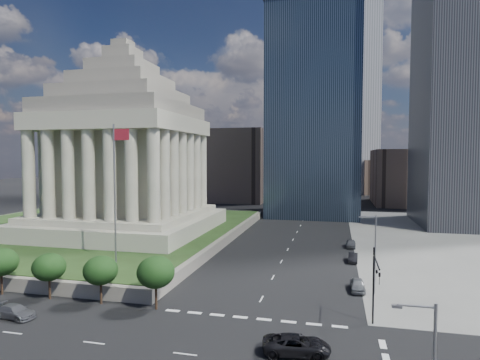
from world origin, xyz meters
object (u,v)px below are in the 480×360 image
(flagpole, at_px, (116,186))
(parked_sedan_mid, at_px, (353,258))
(parked_sedan_near, at_px, (358,285))
(pickup_truck, at_px, (297,345))
(suv_grey, at_px, (15,311))
(traffic_signal_ne, at_px, (375,279))
(parked_sedan_far, at_px, (351,244))
(street_lamp_north, at_px, (374,250))
(war_memorial, at_px, (124,137))

(flagpole, height_order, parked_sedan_mid, flagpole)
(parked_sedan_near, relative_size, parked_sedan_mid, 1.06)
(pickup_truck, xyz_separation_m, suv_grey, (-30.10, 0.87, -0.12))
(flagpole, distance_m, parked_sedan_near, 35.59)
(traffic_signal_ne, bearing_deg, parked_sedan_far, 91.52)
(traffic_signal_ne, bearing_deg, street_lamp_north, 85.81)
(flagpole, height_order, parked_sedan_near, flagpole)
(war_memorial, xyz_separation_m, street_lamp_north, (47.33, -23.00, -15.74))
(suv_grey, xyz_separation_m, parked_sedan_far, (36.13, 43.22, 0.05))
(traffic_signal_ne, bearing_deg, suv_grey, -171.51)
(flagpole, bearing_deg, pickup_truck, -31.49)
(parked_sedan_near, height_order, parked_sedan_far, parked_sedan_near)
(war_memorial, bearing_deg, traffic_signal_ne, -36.42)
(traffic_signal_ne, relative_size, parked_sedan_far, 1.82)
(street_lamp_north, xyz_separation_m, parked_sedan_mid, (-1.83, 15.63, -4.97))
(parked_sedan_near, bearing_deg, suv_grey, -155.43)
(flagpole, distance_m, street_lamp_north, 35.95)
(war_memorial, height_order, flagpole, war_memorial)
(street_lamp_north, relative_size, pickup_truck, 1.68)
(flagpole, xyz_separation_m, street_lamp_north, (35.16, 1.00, -7.45))
(flagpole, height_order, street_lamp_north, flagpole)
(suv_grey, bearing_deg, pickup_truck, -84.10)
(war_memorial, relative_size, traffic_signal_ne, 4.88)
(street_lamp_north, xyz_separation_m, parked_sedan_far, (-1.83, 26.37, -4.91))
(suv_grey, height_order, parked_sedan_far, parked_sedan_far)
(pickup_truck, bearing_deg, street_lamp_north, -32.17)
(traffic_signal_ne, relative_size, street_lamp_north, 0.80)
(flagpole, relative_size, street_lamp_north, 2.00)
(suv_grey, bearing_deg, flagpole, -2.49)
(suv_grey, distance_m, parked_sedan_far, 56.34)
(parked_sedan_near, bearing_deg, flagpole, -178.34)
(flagpole, bearing_deg, parked_sedan_mid, 26.52)
(pickup_truck, xyz_separation_m, parked_sedan_near, (6.03, 18.58, -0.07))
(war_memorial, xyz_separation_m, parked_sedan_near, (45.50, -22.14, -20.64))
(traffic_signal_ne, distance_m, suv_grey, 37.82)
(pickup_truck, bearing_deg, parked_sedan_near, -26.24)
(parked_sedan_mid, bearing_deg, traffic_signal_ne, -84.74)
(traffic_signal_ne, xyz_separation_m, pickup_truck, (-7.03, -6.42, -4.42))
(street_lamp_north, relative_size, parked_sedan_far, 2.27)
(flagpole, relative_size, parked_sedan_near, 4.49)
(flagpole, bearing_deg, traffic_signal_ne, -16.71)
(traffic_signal_ne, height_order, suv_grey, traffic_signal_ne)
(pickup_truck, height_order, parked_sedan_near, pickup_truck)
(parked_sedan_near, distance_m, parked_sedan_mid, 14.77)
(war_memorial, bearing_deg, street_lamp_north, -25.92)
(traffic_signal_ne, distance_m, pickup_truck, 10.50)
(traffic_signal_ne, distance_m, street_lamp_north, 11.34)
(parked_sedan_mid, bearing_deg, parked_sedan_far, 93.13)
(flagpole, distance_m, parked_sedan_mid, 39.27)
(pickup_truck, distance_m, suv_grey, 30.12)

